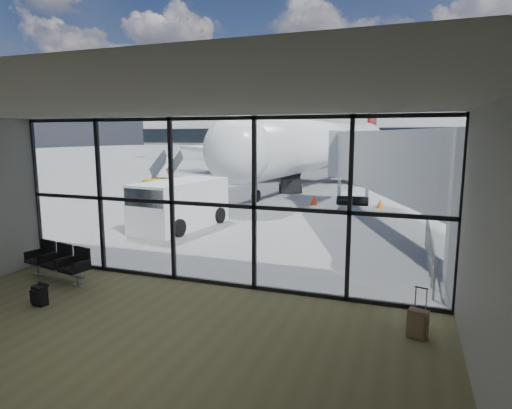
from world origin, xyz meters
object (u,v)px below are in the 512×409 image
Objects in this scene: backpack at (39,295)px; mobile_stairs at (162,182)px; airliner at (331,145)px; belt_loader at (290,183)px; suitcase at (418,324)px; service_van at (179,204)px; seating_row at (60,260)px.

mobile_stairs is (-9.20, 20.30, 0.31)m from backpack.
belt_loader is (-1.28, -9.71, -2.56)m from airliner.
airliner reaches higher than mobile_stairs.
suitcase is 22.89m from belt_loader.
belt_loader reaches higher than backpack.
service_van is (-2.63, -23.38, -2.10)m from airliner.
suitcase reaches higher than backpack.
seating_row is 9.44m from suitcase.
suitcase is 0.21× the size of service_van.
belt_loader is 9.55m from mobile_stairs.
backpack is 8.98m from service_van.
mobile_stairs is at bearing 132.16° from service_van.
mobile_stairs is at bearing 125.89° from seating_row.
suitcase is (9.42, -0.46, -0.24)m from seating_row.
airliner is 16.16m from mobile_stairs.
mobile_stairs is (-8.23, 18.61, 0.01)m from seating_row.
belt_loader reaches higher than suitcase.
mobile_stairs reaches higher than backpack.
backpack is 32.40m from airliner.
airliner is at bearing 119.56° from suitcase.
seating_row is 0.06× the size of airliner.
belt_loader is (-8.37, 21.30, 0.29)m from suitcase.
airliner is (1.37, 32.24, 2.90)m from backpack.
backpack is (0.97, -1.69, -0.30)m from seating_row.
service_van is at bearing -89.33° from airliner.
mobile_stairs is at bearing 127.25° from backpack.
service_van is 13.75m from belt_loader.
mobile_stairs is (-17.65, 19.07, 0.25)m from suitcase.
airliner reaches higher than suitcase.
suitcase is 0.03× the size of airliner.
service_van is (-9.71, 7.63, 0.75)m from suitcase.
backpack is 0.51× the size of suitcase.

